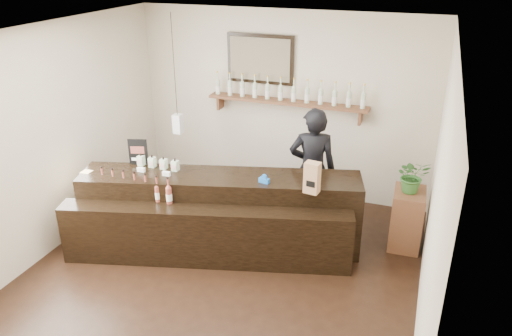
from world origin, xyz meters
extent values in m
plane|color=black|center=(0.00, 0.00, 0.00)|extent=(5.00, 5.00, 0.00)
plane|color=beige|center=(0.00, 2.50, 1.40)|extent=(4.50, 0.00, 4.50)
plane|color=beige|center=(0.00, -2.50, 1.40)|extent=(4.50, 0.00, 4.50)
plane|color=beige|center=(-2.25, 0.00, 1.40)|extent=(0.00, 5.00, 5.00)
plane|color=beige|center=(2.25, 0.00, 1.40)|extent=(0.00, 5.00, 5.00)
plane|color=white|center=(0.00, 0.00, 2.80)|extent=(5.00, 5.00, 0.00)
cube|color=brown|center=(0.10, 2.37, 1.50)|extent=(2.40, 0.25, 0.04)
cube|color=brown|center=(-0.98, 2.40, 1.38)|extent=(0.04, 0.20, 0.20)
cube|color=brown|center=(1.18, 2.40, 1.38)|extent=(0.04, 0.20, 0.20)
cube|color=black|center=(-0.35, 2.47, 2.08)|extent=(1.02, 0.04, 0.72)
cube|color=#4A3D2F|center=(-0.35, 2.44, 2.08)|extent=(0.92, 0.01, 0.62)
cube|color=white|center=(-1.30, 1.60, 1.25)|extent=(0.12, 0.12, 0.28)
cylinder|color=black|center=(-1.30, 1.60, 2.09)|extent=(0.01, 0.01, 1.41)
cylinder|color=beige|center=(-1.00, 2.37, 1.62)|extent=(0.07, 0.07, 0.20)
cone|color=beige|center=(-1.00, 2.37, 1.75)|extent=(0.07, 0.07, 0.05)
cylinder|color=beige|center=(-1.00, 2.37, 1.81)|extent=(0.02, 0.02, 0.07)
cylinder|color=gold|center=(-1.00, 2.37, 1.86)|extent=(0.03, 0.03, 0.02)
cylinder|color=white|center=(-1.00, 2.37, 1.60)|extent=(0.07, 0.07, 0.09)
cylinder|color=beige|center=(-0.80, 2.37, 1.62)|extent=(0.07, 0.07, 0.20)
cone|color=beige|center=(-0.80, 2.37, 1.75)|extent=(0.07, 0.07, 0.05)
cylinder|color=beige|center=(-0.80, 2.37, 1.81)|extent=(0.02, 0.02, 0.07)
cylinder|color=gold|center=(-0.80, 2.37, 1.86)|extent=(0.03, 0.03, 0.02)
cylinder|color=white|center=(-0.80, 2.37, 1.60)|extent=(0.07, 0.07, 0.09)
cylinder|color=beige|center=(-0.60, 2.37, 1.62)|extent=(0.07, 0.07, 0.20)
cone|color=beige|center=(-0.60, 2.37, 1.75)|extent=(0.07, 0.07, 0.05)
cylinder|color=beige|center=(-0.60, 2.37, 1.81)|extent=(0.02, 0.02, 0.07)
cylinder|color=gold|center=(-0.60, 2.37, 1.86)|extent=(0.03, 0.03, 0.02)
cylinder|color=white|center=(-0.60, 2.37, 1.60)|extent=(0.07, 0.07, 0.09)
cylinder|color=beige|center=(-0.40, 2.37, 1.62)|extent=(0.07, 0.07, 0.20)
cone|color=beige|center=(-0.40, 2.37, 1.75)|extent=(0.07, 0.07, 0.05)
cylinder|color=beige|center=(-0.40, 2.37, 1.81)|extent=(0.02, 0.02, 0.07)
cylinder|color=gold|center=(-0.40, 2.37, 1.86)|extent=(0.03, 0.03, 0.02)
cylinder|color=white|center=(-0.40, 2.37, 1.60)|extent=(0.07, 0.07, 0.09)
cylinder|color=beige|center=(-0.20, 2.37, 1.62)|extent=(0.07, 0.07, 0.20)
cone|color=beige|center=(-0.20, 2.37, 1.75)|extent=(0.07, 0.07, 0.05)
cylinder|color=beige|center=(-0.20, 2.37, 1.81)|extent=(0.02, 0.02, 0.07)
cylinder|color=gold|center=(-0.20, 2.37, 1.86)|extent=(0.03, 0.03, 0.02)
cylinder|color=white|center=(-0.20, 2.37, 1.60)|extent=(0.07, 0.07, 0.09)
cylinder|color=beige|center=(0.00, 2.37, 1.62)|extent=(0.07, 0.07, 0.20)
cone|color=beige|center=(0.00, 2.37, 1.75)|extent=(0.07, 0.07, 0.05)
cylinder|color=beige|center=(0.00, 2.37, 1.81)|extent=(0.02, 0.02, 0.07)
cylinder|color=gold|center=(0.00, 2.37, 1.86)|extent=(0.03, 0.03, 0.02)
cylinder|color=white|center=(0.00, 2.37, 1.60)|extent=(0.07, 0.07, 0.09)
cylinder|color=beige|center=(0.20, 2.37, 1.62)|extent=(0.07, 0.07, 0.20)
cone|color=beige|center=(0.20, 2.37, 1.75)|extent=(0.07, 0.07, 0.05)
cylinder|color=beige|center=(0.20, 2.37, 1.81)|extent=(0.02, 0.02, 0.07)
cylinder|color=gold|center=(0.20, 2.37, 1.86)|extent=(0.03, 0.03, 0.02)
cylinder|color=white|center=(0.20, 2.37, 1.60)|extent=(0.07, 0.07, 0.09)
cylinder|color=beige|center=(0.40, 2.37, 1.62)|extent=(0.07, 0.07, 0.20)
cone|color=beige|center=(0.40, 2.37, 1.75)|extent=(0.07, 0.07, 0.05)
cylinder|color=beige|center=(0.40, 2.37, 1.81)|extent=(0.02, 0.02, 0.07)
cylinder|color=gold|center=(0.40, 2.37, 1.86)|extent=(0.03, 0.03, 0.02)
cylinder|color=white|center=(0.40, 2.37, 1.60)|extent=(0.07, 0.07, 0.09)
cylinder|color=beige|center=(0.60, 2.37, 1.62)|extent=(0.07, 0.07, 0.20)
cone|color=beige|center=(0.60, 2.37, 1.75)|extent=(0.07, 0.07, 0.05)
cylinder|color=beige|center=(0.60, 2.37, 1.81)|extent=(0.02, 0.02, 0.07)
cylinder|color=gold|center=(0.60, 2.37, 1.86)|extent=(0.03, 0.03, 0.02)
cylinder|color=white|center=(0.60, 2.37, 1.60)|extent=(0.07, 0.07, 0.09)
cylinder|color=beige|center=(0.80, 2.37, 1.62)|extent=(0.07, 0.07, 0.20)
cone|color=beige|center=(0.80, 2.37, 1.75)|extent=(0.07, 0.07, 0.05)
cylinder|color=beige|center=(0.80, 2.37, 1.81)|extent=(0.02, 0.02, 0.07)
cylinder|color=gold|center=(0.80, 2.37, 1.86)|extent=(0.03, 0.03, 0.02)
cylinder|color=white|center=(0.80, 2.37, 1.60)|extent=(0.07, 0.07, 0.09)
cylinder|color=beige|center=(1.00, 2.37, 1.62)|extent=(0.07, 0.07, 0.20)
cone|color=beige|center=(1.00, 2.37, 1.75)|extent=(0.07, 0.07, 0.05)
cylinder|color=beige|center=(1.00, 2.37, 1.81)|extent=(0.02, 0.02, 0.07)
cylinder|color=gold|center=(1.00, 2.37, 1.86)|extent=(0.03, 0.03, 0.02)
cylinder|color=white|center=(1.00, 2.37, 1.60)|extent=(0.07, 0.07, 0.09)
cylinder|color=beige|center=(1.20, 2.37, 1.62)|extent=(0.07, 0.07, 0.20)
cone|color=beige|center=(1.20, 2.37, 1.75)|extent=(0.07, 0.07, 0.05)
cylinder|color=beige|center=(1.20, 2.37, 1.81)|extent=(0.02, 0.02, 0.07)
cylinder|color=gold|center=(1.20, 2.37, 1.86)|extent=(0.03, 0.03, 0.02)
cylinder|color=white|center=(1.20, 2.37, 1.60)|extent=(0.07, 0.07, 0.09)
cube|color=black|center=(-0.26, 0.70, 0.49)|extent=(3.55, 1.52, 0.98)
cube|color=black|center=(-0.26, 0.23, 0.37)|extent=(3.47, 1.22, 0.74)
cube|color=white|center=(-1.24, 0.47, 1.01)|extent=(0.10, 0.04, 0.05)
cube|color=white|center=(-0.88, 0.47, 1.01)|extent=(0.10, 0.04, 0.05)
cube|color=#FEE19B|center=(-1.89, 0.23, 0.80)|extent=(0.12, 0.12, 0.12)
cube|color=#FEE19B|center=(-1.89, 0.23, 0.92)|extent=(0.12, 0.12, 0.12)
cube|color=beige|center=(-1.34, 0.65, 1.05)|extent=(0.08, 0.08, 0.13)
cube|color=#CFA7A1|center=(-1.34, 0.60, 1.05)|extent=(0.07, 0.00, 0.06)
cylinder|color=black|center=(-1.34, 0.65, 1.13)|extent=(0.02, 0.02, 0.03)
cube|color=beige|center=(-1.18, 0.65, 1.05)|extent=(0.08, 0.08, 0.13)
cube|color=#CFA7A1|center=(-1.18, 0.60, 1.05)|extent=(0.07, 0.00, 0.06)
cylinder|color=black|center=(-1.18, 0.65, 1.13)|extent=(0.02, 0.02, 0.03)
cube|color=beige|center=(-1.01, 0.65, 1.05)|extent=(0.08, 0.08, 0.13)
cube|color=#CFA7A1|center=(-1.01, 0.60, 1.05)|extent=(0.07, 0.00, 0.06)
cylinder|color=black|center=(-1.01, 0.65, 1.13)|extent=(0.02, 0.02, 0.03)
cube|color=beige|center=(-0.85, 0.65, 1.05)|extent=(0.08, 0.08, 0.13)
cube|color=#CFA7A1|center=(-0.85, 0.60, 1.05)|extent=(0.07, 0.00, 0.06)
cylinder|color=black|center=(-0.85, 0.65, 1.13)|extent=(0.02, 0.02, 0.03)
cylinder|color=brown|center=(-1.65, 0.23, 0.85)|extent=(0.07, 0.07, 0.20)
cone|color=brown|center=(-1.65, 0.23, 0.97)|extent=(0.07, 0.07, 0.05)
cylinder|color=brown|center=(-1.65, 0.23, 1.03)|extent=(0.02, 0.02, 0.07)
cylinder|color=black|center=(-1.65, 0.23, 1.08)|extent=(0.03, 0.03, 0.02)
cylinder|color=white|center=(-1.65, 0.23, 0.83)|extent=(0.07, 0.07, 0.09)
cylinder|color=brown|center=(-1.50, 0.23, 0.85)|extent=(0.07, 0.07, 0.20)
cone|color=brown|center=(-1.50, 0.23, 0.97)|extent=(0.07, 0.07, 0.05)
cylinder|color=brown|center=(-1.50, 0.23, 1.03)|extent=(0.02, 0.02, 0.07)
cylinder|color=black|center=(-1.50, 0.23, 1.08)|extent=(0.03, 0.03, 0.02)
cylinder|color=white|center=(-1.50, 0.23, 0.83)|extent=(0.07, 0.07, 0.09)
cylinder|color=brown|center=(-1.34, 0.23, 0.85)|extent=(0.07, 0.07, 0.20)
cone|color=brown|center=(-1.34, 0.23, 0.97)|extent=(0.07, 0.07, 0.05)
cylinder|color=brown|center=(-1.34, 0.23, 1.03)|extent=(0.02, 0.02, 0.07)
cylinder|color=black|center=(-1.34, 0.23, 1.08)|extent=(0.03, 0.03, 0.02)
cylinder|color=white|center=(-1.34, 0.23, 0.83)|extent=(0.07, 0.07, 0.09)
cylinder|color=brown|center=(-1.19, 0.23, 0.85)|extent=(0.07, 0.07, 0.20)
cone|color=brown|center=(-1.19, 0.23, 0.97)|extent=(0.07, 0.07, 0.05)
cylinder|color=brown|center=(-1.19, 0.23, 1.03)|extent=(0.02, 0.02, 0.07)
cylinder|color=black|center=(-1.19, 0.23, 1.08)|extent=(0.03, 0.03, 0.02)
cylinder|color=white|center=(-1.19, 0.23, 0.83)|extent=(0.07, 0.07, 0.09)
cylinder|color=brown|center=(-1.03, 0.23, 0.85)|extent=(0.07, 0.07, 0.20)
cone|color=brown|center=(-1.03, 0.23, 0.97)|extent=(0.07, 0.07, 0.05)
cylinder|color=brown|center=(-1.03, 0.23, 1.03)|extent=(0.02, 0.02, 0.07)
cylinder|color=black|center=(-1.03, 0.23, 1.08)|extent=(0.03, 0.03, 0.02)
cylinder|color=white|center=(-1.03, 0.23, 0.83)|extent=(0.07, 0.07, 0.09)
cylinder|color=brown|center=(-0.88, 0.23, 0.85)|extent=(0.07, 0.07, 0.20)
cone|color=brown|center=(-0.88, 0.23, 0.97)|extent=(0.07, 0.07, 0.05)
cylinder|color=brown|center=(-0.88, 0.23, 1.03)|extent=(0.02, 0.02, 0.07)
cylinder|color=black|center=(-0.88, 0.23, 1.08)|extent=(0.03, 0.03, 0.02)
cylinder|color=white|center=(-0.88, 0.23, 0.83)|extent=(0.07, 0.07, 0.09)
cylinder|color=brown|center=(-0.72, 0.23, 0.85)|extent=(0.07, 0.07, 0.20)
cone|color=brown|center=(-0.72, 0.23, 0.97)|extent=(0.07, 0.07, 0.05)
cylinder|color=brown|center=(-0.72, 0.23, 1.03)|extent=(0.02, 0.02, 0.07)
cylinder|color=black|center=(-0.72, 0.23, 1.08)|extent=(0.03, 0.03, 0.02)
cylinder|color=white|center=(-0.72, 0.23, 0.83)|extent=(0.07, 0.07, 0.09)
cube|color=black|center=(-1.39, 0.67, 1.15)|extent=(0.24, 0.09, 0.35)
cube|color=brown|center=(-1.39, 0.66, 1.18)|extent=(0.17, 0.05, 0.10)
cube|color=white|center=(-1.39, 0.66, 1.06)|extent=(0.17, 0.05, 0.04)
cube|color=#A1744E|center=(0.93, 0.64, 1.17)|extent=(0.19, 0.15, 0.37)
cube|color=black|center=(0.93, 0.57, 1.12)|extent=(0.11, 0.02, 0.07)
cube|color=blue|center=(0.33, 0.69, 1.01)|extent=(0.14, 0.07, 0.06)
cylinder|color=blue|center=(0.33, 0.69, 1.06)|extent=(0.07, 0.04, 0.07)
cube|color=brown|center=(2.00, 1.48, 0.39)|extent=(0.41, 0.55, 0.78)
imported|color=#326729|center=(2.00, 1.48, 1.00)|extent=(0.49, 0.45, 0.44)
imported|color=black|center=(0.71, 1.55, 0.97)|extent=(0.80, 0.64, 1.94)
camera|label=1|loc=(2.07, -4.43, 3.59)|focal=35.00mm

